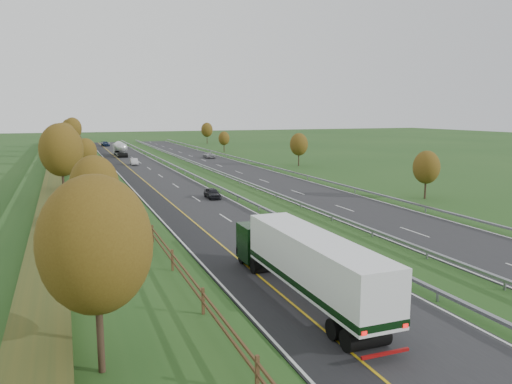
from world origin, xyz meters
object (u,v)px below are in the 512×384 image
Objects in this scene: car_small_far at (105,144)px; car_dark_near at (212,193)px; road_tanker at (120,148)px; car_silver_mid at (134,162)px; car_oncoming at (209,155)px; box_lorry at (305,262)px.

car_dark_near is at bearing -94.25° from car_small_far.
road_tanker is 2.76× the size of car_silver_mid.
car_dark_near is 104.09m from car_small_far.
car_silver_mid is 0.87× the size of car_oncoming.
car_dark_near is 0.77× the size of car_small_far.
car_oncoming is at bearing 28.75° from car_silver_mid.
box_lorry reaches higher than car_dark_near.
car_silver_mid is at bearing 95.46° from car_dark_near.
box_lorry is 90.15m from car_oncoming.
car_small_far reaches higher than car_silver_mid.
box_lorry reaches higher than road_tanker.
car_oncoming is at bearing -76.06° from car_small_far.
road_tanker reaches higher than car_dark_near.
box_lorry is 4.00× the size of car_silver_mid.
car_silver_mid is (0.25, -22.65, -1.15)m from road_tanker.
car_oncoming is (18.67, -13.23, -1.18)m from road_tanker.
road_tanker is at bearing 89.66° from box_lorry.
car_dark_near is 43.91m from car_silver_mid.
car_silver_mid is at bearing -89.36° from road_tanker.
car_silver_mid is 0.83× the size of car_small_far.
road_tanker is at bearing -34.78° from car_oncoming.
road_tanker is 2.95× the size of car_dark_near.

